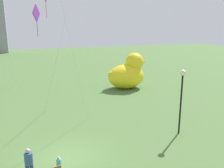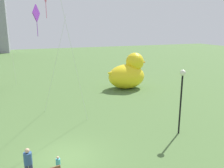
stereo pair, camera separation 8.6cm
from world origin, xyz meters
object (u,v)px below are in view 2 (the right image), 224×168
(person_child, at_px, (58,164))
(kite_purple, at_px, (38,18))
(giant_inflatable_duck, at_px, (128,73))
(lamppost, at_px, (182,88))
(person_adult, at_px, (28,162))

(person_child, relative_size, kite_purple, 0.11)
(person_child, xyz_separation_m, giant_inflatable_duck, (10.74, 14.74, 1.31))
(person_child, distance_m, lamppost, 9.47)
(person_child, bearing_deg, kite_purple, 89.55)
(giant_inflatable_duck, distance_m, lamppost, 13.19)
(person_child, bearing_deg, person_adult, 176.37)
(person_adult, relative_size, kite_purple, 0.19)
(person_adult, relative_size, giant_inflatable_duck, 0.32)
(person_adult, xyz_separation_m, person_child, (1.46, -0.09, -0.39))
(person_child, height_order, giant_inflatable_duck, giant_inflatable_duck)
(person_adult, xyz_separation_m, giant_inflatable_duck, (12.20, 14.64, 0.92))
(person_child, distance_m, giant_inflatable_duck, 18.28)
(lamppost, bearing_deg, giant_inflatable_duck, 81.76)
(person_child, relative_size, giant_inflatable_duck, 0.19)
(person_adult, height_order, lamppost, lamppost)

